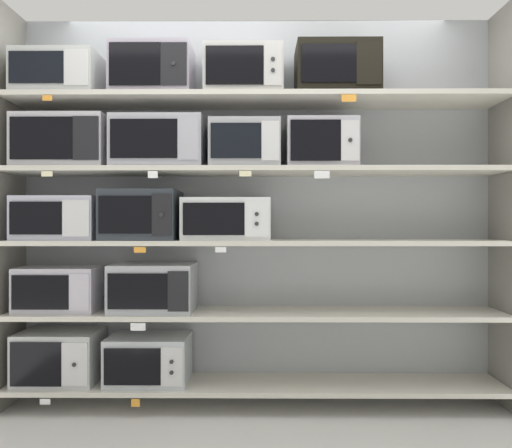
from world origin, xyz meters
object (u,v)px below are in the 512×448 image
(microwave_1, at_px, (149,359))
(microwave_3, at_px, (154,287))
(microwave_14, at_px, (336,72))
(microwave_4, at_px, (61,218))
(microwave_8, at_px, (160,144))
(microwave_5, at_px, (142,215))
(microwave_10, at_px, (321,145))
(microwave_6, at_px, (227,219))
(microwave_13, at_px, (244,74))
(microwave_11, at_px, (61,77))
(microwave_0, at_px, (60,356))
(microwave_9, at_px, (245,146))
(microwave_7, at_px, (65,143))
(microwave_12, at_px, (153,72))
(microwave_2, at_px, (60,289))

(microwave_1, bearing_deg, microwave_3, 0.33)
(microwave_14, bearing_deg, microwave_4, -180.00)
(microwave_14, bearing_deg, microwave_8, -179.99)
(microwave_3, distance_m, microwave_5, 0.46)
(microwave_3, bearing_deg, microwave_10, -0.02)
(microwave_6, bearing_deg, microwave_13, -0.08)
(microwave_5, bearing_deg, microwave_11, 179.99)
(microwave_0, height_order, microwave_8, microwave_8)
(microwave_1, height_order, microwave_13, microwave_13)
(microwave_8, relative_size, microwave_11, 1.11)
(microwave_9, bearing_deg, microwave_1, -179.98)
(microwave_1, bearing_deg, microwave_13, -0.01)
(microwave_9, distance_m, microwave_10, 0.47)
(microwave_10, bearing_deg, microwave_6, 179.97)
(microwave_7, xyz_separation_m, microwave_12, (0.55, -0.00, 0.44))
(microwave_2, relative_size, microwave_3, 0.97)
(microwave_5, height_order, microwave_8, microwave_8)
(microwave_2, relative_size, microwave_12, 1.00)
(microwave_12, bearing_deg, microwave_7, 179.99)
(microwave_0, distance_m, microwave_3, 0.73)
(microwave_11, bearing_deg, microwave_4, -8.09)
(microwave_3, xyz_separation_m, microwave_12, (-0.00, -0.00, 1.35))
(microwave_5, relative_size, microwave_14, 0.90)
(microwave_10, bearing_deg, microwave_3, 179.98)
(microwave_10, bearing_deg, microwave_13, 179.98)
(microwave_1, relative_size, microwave_12, 1.01)
(microwave_2, height_order, microwave_3, microwave_3)
(microwave_1, xyz_separation_m, microwave_3, (0.03, 0.00, 0.45))
(microwave_0, distance_m, microwave_8, 1.48)
(microwave_1, height_order, microwave_6, microwave_6)
(microwave_1, distance_m, microwave_14, 2.15)
(microwave_14, bearing_deg, microwave_13, -179.97)
(microwave_5, distance_m, microwave_11, 1.01)
(microwave_2, height_order, microwave_10, microwave_10)
(microwave_4, xyz_separation_m, microwave_8, (0.63, -0.00, 0.47))
(microwave_6, bearing_deg, microwave_10, -0.03)
(microwave_6, xyz_separation_m, microwave_9, (0.12, 0.00, 0.46))
(microwave_3, relative_size, microwave_9, 1.18)
(microwave_10, xyz_separation_m, microwave_13, (-0.48, 0.00, 0.45))
(microwave_13, bearing_deg, microwave_12, -180.00)
(microwave_10, height_order, microwave_14, microwave_14)
(microwave_4, relative_size, microwave_11, 1.00)
(microwave_0, bearing_deg, microwave_11, 3.57)
(microwave_2, bearing_deg, microwave_4, 1.34)
(microwave_2, height_order, microwave_9, microwave_9)
(microwave_4, height_order, microwave_7, microwave_7)
(microwave_6, height_order, microwave_11, microwave_11)
(microwave_4, bearing_deg, microwave_1, -0.02)
(microwave_7, bearing_deg, microwave_14, 0.01)
(microwave_8, relative_size, microwave_13, 1.15)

